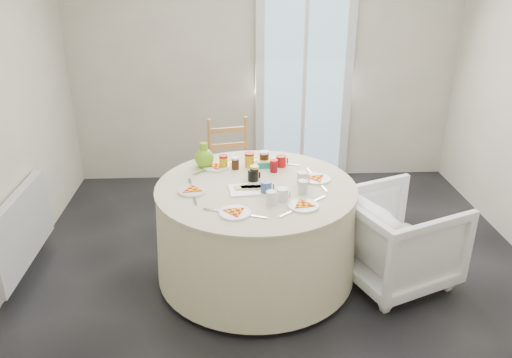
{
  "coord_description": "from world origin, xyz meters",
  "views": [
    {
      "loc": [
        -0.36,
        -3.14,
        2.22
      ],
      "look_at": [
        -0.19,
        0.08,
        0.8
      ],
      "focal_mm": 35.0,
      "sensor_mm": 36.0,
      "label": 1
    }
  ],
  "objects_px": {
    "table": "(256,231)",
    "armchair": "(398,233)",
    "green_pitcher": "(204,152)",
    "radiator": "(22,229)",
    "wooden_chair": "(232,167)"
  },
  "relations": [
    {
      "from": "radiator",
      "to": "wooden_chair",
      "type": "bearing_deg",
      "value": 29.89
    },
    {
      "from": "armchair",
      "to": "green_pitcher",
      "type": "xyz_separation_m",
      "value": [
        -1.41,
        0.48,
        0.48
      ]
    },
    {
      "from": "radiator",
      "to": "wooden_chair",
      "type": "relative_size",
      "value": 1.11
    },
    {
      "from": "green_pitcher",
      "to": "wooden_chair",
      "type": "bearing_deg",
      "value": 74.51
    },
    {
      "from": "radiator",
      "to": "green_pitcher",
      "type": "xyz_separation_m",
      "value": [
        1.37,
        0.25,
        0.49
      ]
    },
    {
      "from": "radiator",
      "to": "armchair",
      "type": "bearing_deg",
      "value": -4.72
    },
    {
      "from": "armchair",
      "to": "green_pitcher",
      "type": "bearing_deg",
      "value": 48.5
    },
    {
      "from": "table",
      "to": "armchair",
      "type": "xyz_separation_m",
      "value": [
        1.03,
        -0.11,
        0.02
      ]
    },
    {
      "from": "table",
      "to": "wooden_chair",
      "type": "height_order",
      "value": "wooden_chair"
    },
    {
      "from": "table",
      "to": "armchair",
      "type": "distance_m",
      "value": 1.04
    },
    {
      "from": "radiator",
      "to": "wooden_chair",
      "type": "xyz_separation_m",
      "value": [
        1.58,
        0.91,
        0.09
      ]
    },
    {
      "from": "radiator",
      "to": "wooden_chair",
      "type": "height_order",
      "value": "wooden_chair"
    },
    {
      "from": "wooden_chair",
      "to": "armchair",
      "type": "bearing_deg",
      "value": -54.37
    },
    {
      "from": "green_pitcher",
      "to": "armchair",
      "type": "bearing_deg",
      "value": -16.35
    },
    {
      "from": "radiator",
      "to": "armchair",
      "type": "height_order",
      "value": "armchair"
    }
  ]
}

